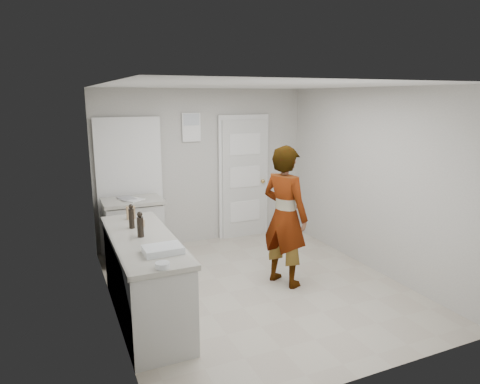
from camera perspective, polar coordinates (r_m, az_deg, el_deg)
name	(u,v)px	position (r m, az deg, el deg)	size (l,w,h in m)	color
ground	(257,287)	(5.60, 2.24, -12.48)	(4.00, 4.00, 0.00)	#ABA08F
room_shell	(195,182)	(6.95, -6.07, 1.36)	(4.00, 4.00, 4.00)	#AAA6A0
main_counter	(145,281)	(4.83, -12.57, -11.50)	(0.64, 1.96, 0.93)	beige
side_counter	(134,232)	(6.48, -13.96, -5.25)	(0.84, 0.61, 0.93)	beige
person	(285,216)	(5.43, 6.00, -3.23)	(0.66, 0.43, 1.80)	silver
cake_mix_box	(131,213)	(5.33, -14.35, -2.68)	(0.10, 0.04, 0.16)	#A57652
spice_jar	(142,223)	(5.01, -12.88, -4.05)	(0.05, 0.05, 0.08)	tan
oil_cruet_a	(140,225)	(4.63, -13.16, -4.30)	(0.07, 0.07, 0.28)	black
oil_cruet_b	(131,217)	(4.96, -14.28, -3.21)	(0.06, 0.06, 0.28)	black
baking_dish	(163,250)	(4.16, -10.25, -7.58)	(0.37, 0.26, 0.06)	silver
egg_bowl	(162,265)	(3.81, -10.30, -9.58)	(0.13, 0.13, 0.05)	silver
papers	(132,199)	(6.34, -14.24, -0.95)	(0.24, 0.31, 0.01)	white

